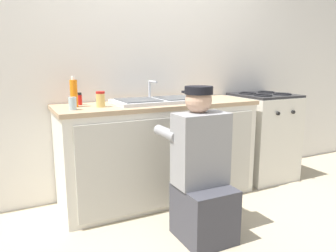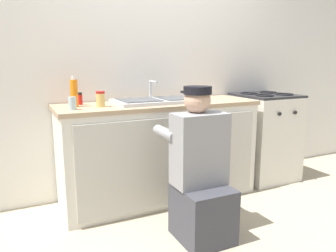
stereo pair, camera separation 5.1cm
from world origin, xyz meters
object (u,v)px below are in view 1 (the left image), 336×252
sink_double_basin (158,100)px  water_glass (73,103)px  condiment_jar (101,99)px  spice_bottle_red (80,99)px  stove_range (262,136)px  soap_bottle_orange (74,93)px  plumber_person (202,177)px

sink_double_basin → water_glass: bearing=-170.8°
condiment_jar → spice_bottle_red: condiment_jar is taller
stove_range → soap_bottle_orange: 2.07m
water_glass → spice_bottle_red: bearing=68.1°
soap_bottle_orange → plumber_person: bearing=-49.1°
sink_double_basin → spice_bottle_red: (-0.67, 0.15, 0.03)m
condiment_jar → stove_range: bearing=1.9°
stove_range → spice_bottle_red: bearing=175.5°
stove_range → plumber_person: size_ratio=0.85×
spice_bottle_red → condiment_jar: bearing=-59.6°
water_glass → spice_bottle_red: 0.30m
condiment_jar → soap_bottle_orange: (-0.19, 0.10, 0.05)m
plumber_person → water_glass: (-0.76, 0.65, 0.50)m
sink_double_basin → spice_bottle_red: sink_double_basin is taller
water_glass → soap_bottle_orange: 0.18m
stove_range → soap_bottle_orange: size_ratio=3.76×
plumber_person → soap_bottle_orange: 1.22m
plumber_person → condiment_jar: bearing=126.0°
water_glass → condiment_jar: condiment_jar is taller
stove_range → spice_bottle_red: 2.00m
stove_range → water_glass: size_ratio=9.41×
plumber_person → spice_bottle_red: size_ratio=10.52×
plumber_person → condiment_jar: (-0.52, 0.72, 0.51)m
sink_double_basin → plumber_person: 0.91m
sink_double_basin → condiment_jar: sink_double_basin is taller
spice_bottle_red → plumber_person: bearing=-55.2°
condiment_jar → soap_bottle_orange: soap_bottle_orange is taller
sink_double_basin → stove_range: bearing=-0.1°
stove_range → sink_double_basin: bearing=179.9°
sink_double_basin → soap_bottle_orange: size_ratio=3.20×
sink_double_basin → soap_bottle_orange: soap_bottle_orange is taller
sink_double_basin → condiment_jar: 0.55m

